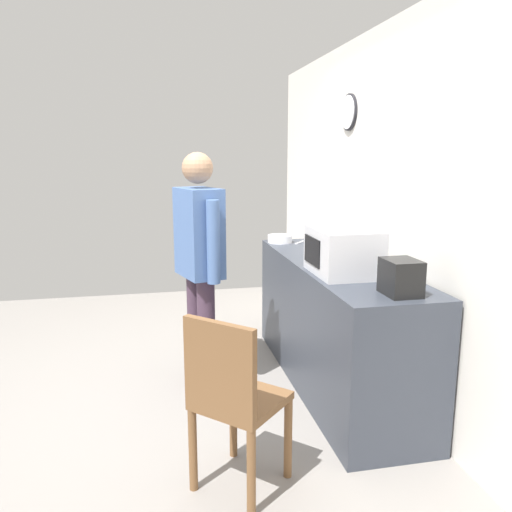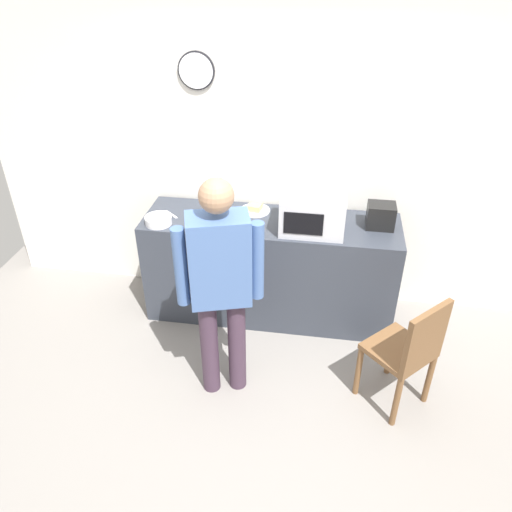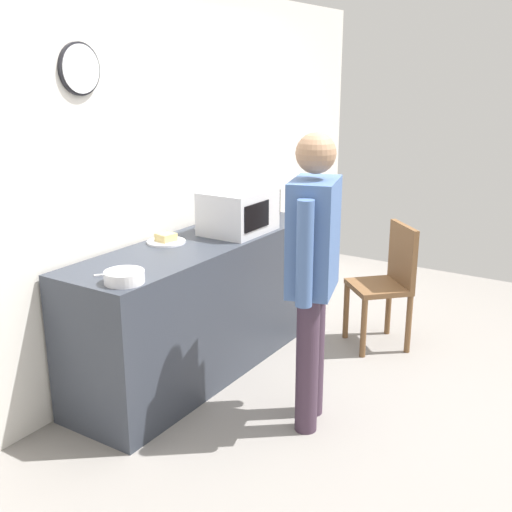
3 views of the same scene
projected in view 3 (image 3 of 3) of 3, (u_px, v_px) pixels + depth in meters
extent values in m
plane|color=gray|center=(371.00, 406.00, 3.93)|extent=(6.00, 6.00, 0.00)
cube|color=silver|center=(167.00, 179.00, 4.39)|extent=(5.40, 0.10, 2.60)
cylinder|color=white|center=(80.00, 69.00, 3.51)|extent=(0.27, 0.03, 0.27)
cylinder|color=black|center=(79.00, 69.00, 3.51)|extent=(0.29, 0.02, 0.29)
cube|color=#333842|center=(201.00, 306.00, 4.32)|extent=(2.13, 0.62, 0.93)
cube|color=silver|center=(238.00, 211.00, 4.37)|extent=(0.50, 0.38, 0.30)
cube|color=black|center=(257.00, 216.00, 4.23)|extent=(0.30, 0.01, 0.18)
cylinder|color=white|center=(166.00, 242.00, 4.13)|extent=(0.26, 0.26, 0.01)
cube|color=#D8BB70|center=(166.00, 237.00, 4.13)|extent=(0.13, 0.13, 0.05)
cylinder|color=white|center=(124.00, 277.00, 3.35)|extent=(0.22, 0.22, 0.07)
cube|color=black|center=(263.00, 203.00, 4.89)|extent=(0.22, 0.18, 0.20)
cube|color=silver|center=(109.00, 274.00, 3.49)|extent=(0.14, 0.13, 0.01)
cube|color=silver|center=(198.00, 226.00, 4.57)|extent=(0.16, 0.09, 0.01)
cylinder|color=#402D3E|center=(313.00, 350.00, 3.75)|extent=(0.13, 0.13, 0.83)
cylinder|color=#402D3E|center=(307.00, 365.00, 3.57)|extent=(0.13, 0.13, 0.83)
cube|color=#47669E|center=(314.00, 236.00, 3.45)|extent=(0.45, 0.35, 0.63)
cylinder|color=#47669E|center=(321.00, 231.00, 3.69)|extent=(0.09, 0.09, 0.57)
cylinder|color=#47669E|center=(305.00, 254.00, 3.23)|extent=(0.09, 0.09, 0.57)
sphere|color=#A37A5B|center=(316.00, 153.00, 3.32)|extent=(0.22, 0.22, 0.22)
cylinder|color=brown|center=(346.00, 311.00, 4.89)|extent=(0.04, 0.04, 0.45)
cylinder|color=brown|center=(364.00, 328.00, 4.56)|extent=(0.04, 0.04, 0.45)
cylinder|color=brown|center=(388.00, 307.00, 4.96)|extent=(0.04, 0.04, 0.45)
cylinder|color=brown|center=(409.00, 324.00, 4.63)|extent=(0.04, 0.04, 0.45)
cube|color=brown|center=(378.00, 287.00, 4.69)|extent=(0.57, 0.57, 0.04)
cube|color=brown|center=(403.00, 254.00, 4.66)|extent=(0.31, 0.31, 0.45)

